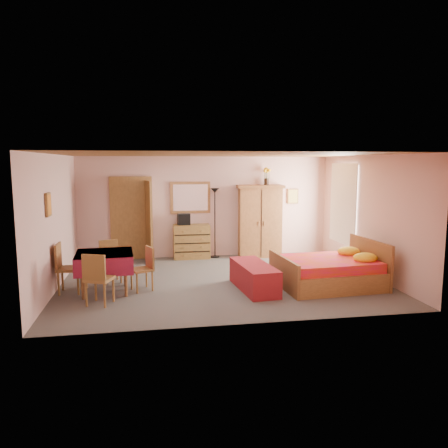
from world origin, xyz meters
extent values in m
plane|color=#5E5953|center=(0.00, 0.00, 0.00)|extent=(6.50, 6.50, 0.00)
plane|color=brown|center=(0.00, 0.00, 2.60)|extent=(6.50, 6.50, 0.00)
cube|color=#D4A399|center=(0.00, 2.50, 1.30)|extent=(6.50, 0.10, 2.60)
cube|color=#D4A399|center=(0.00, -2.50, 1.30)|extent=(6.50, 0.10, 2.60)
cube|color=#D4A399|center=(-3.25, 0.00, 1.30)|extent=(0.10, 5.00, 2.60)
cube|color=#D4A399|center=(3.25, 0.00, 1.30)|extent=(0.10, 5.00, 2.60)
cube|color=#9E6B35|center=(-1.90, 2.47, 1.02)|extent=(1.06, 0.12, 2.15)
cube|color=white|center=(3.21, 1.20, 1.45)|extent=(0.08, 1.40, 1.95)
cube|color=orange|center=(-3.22, -0.60, 1.70)|extent=(0.04, 0.32, 0.42)
cube|color=#D8BF59|center=(2.35, 2.47, 1.55)|extent=(0.30, 0.04, 0.40)
cube|color=olive|center=(-0.40, 2.28, 0.44)|extent=(0.93, 0.47, 0.87)
cube|color=white|center=(-0.40, 2.49, 1.55)|extent=(1.04, 0.10, 0.82)
cube|color=black|center=(-0.59, 2.30, 1.01)|extent=(0.32, 0.25, 0.29)
cube|color=black|center=(0.20, 2.28, 0.90)|extent=(0.28, 0.28, 1.80)
cube|color=#A86938|center=(1.38, 2.22, 0.93)|extent=(1.24, 0.71, 1.87)
cube|color=yellow|center=(1.58, 2.34, 2.09)|extent=(0.18, 0.18, 0.45)
cube|color=#E21649|center=(2.01, -0.74, 0.45)|extent=(2.05, 1.66, 0.90)
cube|color=maroon|center=(0.51, -0.73, 0.25)|extent=(0.70, 1.55, 0.50)
cube|color=maroon|center=(-2.31, -0.42, 0.38)|extent=(1.11, 1.11, 0.76)
cube|color=#A06D36|center=(-2.33, -1.14, 0.46)|extent=(0.54, 0.54, 0.92)
cube|color=#A86938|center=(-2.25, 0.26, 0.43)|extent=(0.49, 0.49, 0.86)
cube|color=olive|center=(-2.96, -0.34, 0.47)|extent=(0.44, 0.44, 0.95)
cube|color=#AB763A|center=(-1.63, -0.42, 0.42)|extent=(0.49, 0.49, 0.84)
camera|label=1|loc=(-1.46, -8.72, 2.43)|focal=35.00mm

